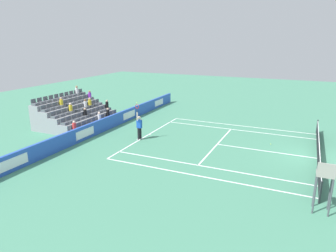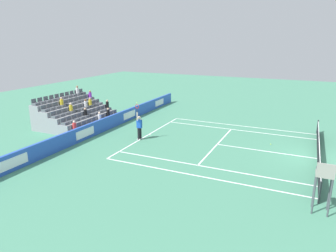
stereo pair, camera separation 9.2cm
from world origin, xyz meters
name	(u,v)px [view 1 (the left image)]	position (x,y,z in m)	size (l,w,h in m)	color
ground_plane	(317,158)	(0.00, 0.00, 0.00)	(80.00, 80.00, 0.00)	#47896B
line_baseline	(149,135)	(0.00, -11.89, 0.00)	(10.97, 0.10, 0.01)	white
line_service	(217,144)	(0.00, -6.40, 0.00)	(8.23, 0.10, 0.01)	white
line_centre_service	(264,151)	(0.00, -3.20, 0.00)	(0.10, 6.40, 0.01)	white
line_singles_sideline_left	(206,167)	(4.12, -5.95, 0.00)	(0.10, 11.89, 0.01)	white
line_singles_sideline_right	(236,130)	(-4.12, -5.95, 0.00)	(0.10, 11.89, 0.01)	white
line_doubles_sideline_left	(198,176)	(5.49, -5.95, 0.00)	(0.10, 11.89, 0.01)	white
line_doubles_sideline_right	(240,126)	(-5.49, -5.95, 0.00)	(0.10, 11.89, 0.01)	white
line_centre_mark	(150,135)	(0.00, -11.79, 0.00)	(0.10, 0.20, 0.01)	white
sponsor_barrier	(109,123)	(0.00, -15.60, 0.53)	(24.62, 0.22, 1.06)	blue
tennis_net	(318,151)	(0.00, 0.00, 0.49)	(11.97, 0.10, 1.07)	#33383D
tennis_player	(139,127)	(1.35, -11.92, 0.99)	(0.52, 0.38, 2.85)	black
umpire_chair	(325,180)	(6.76, 0.02, 1.52)	(0.70, 0.70, 2.34)	#474C54
stadium_stand	(74,115)	(-0.01, -19.16, 0.82)	(6.20, 4.75, 3.00)	gray
loose_tennis_ball	(271,144)	(-1.52, -2.96, 0.03)	(0.07, 0.07, 0.07)	#D1E533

